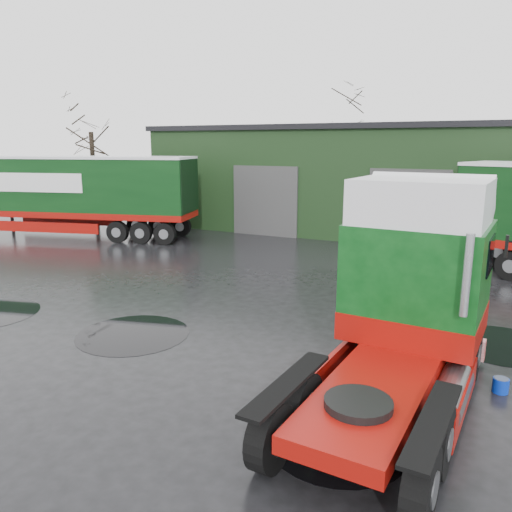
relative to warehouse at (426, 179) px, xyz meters
The scene contains 10 objects.
ground 20.35m from the warehouse, 95.71° to the right, with size 100.00×100.00×0.00m, color black.
warehouse is the anchor object (origin of this frame).
hero_tractor 23.15m from the warehouse, 83.80° to the right, with size 3.12×7.36×4.57m, color #0C4414, non-canonical shape.
trailer_left 21.24m from the warehouse, 147.99° to the right, with size 3.03×14.83×4.61m, color silver, non-canonical shape.
wash_bucket 21.64m from the warehouse, 77.81° to the right, with size 0.33×0.33×0.31m, color #082BB6.
tree_left 20.64m from the warehouse, 157.17° to the right, with size 4.40×4.40×8.50m, color black, non-canonical shape.
tree_back_a 12.90m from the warehouse, 128.66° to the left, with size 4.40×4.40×9.50m, color black, non-canonical shape.
puddle_0 22.50m from the warehouse, 102.40° to the right, with size 3.15×3.15×0.01m, color black.
puddle_1 18.90m from the warehouse, 75.81° to the right, with size 2.93×2.93×0.01m, color black.
puddle_3 24.57m from the warehouse, 85.46° to the right, with size 2.54×2.54×0.01m, color black.
Camera 1 is at (6.09, -12.10, 5.23)m, focal length 35.00 mm.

